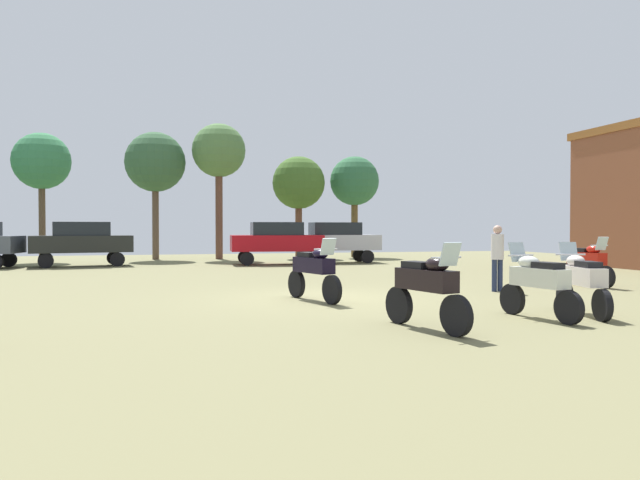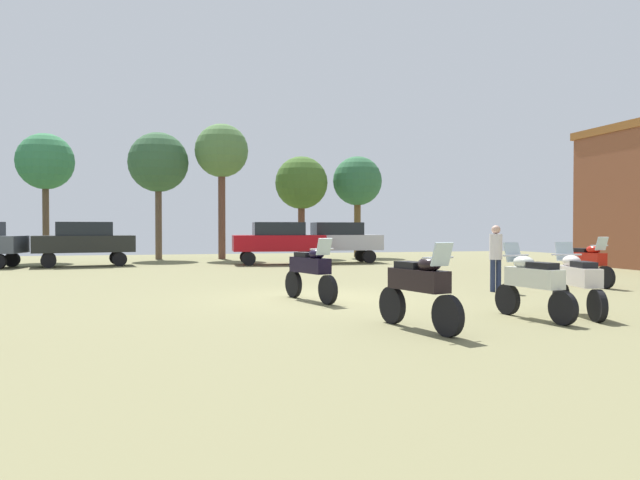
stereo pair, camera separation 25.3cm
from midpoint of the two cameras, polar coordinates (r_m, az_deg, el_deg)
name	(u,v)px [view 1 (the left image)]	position (r m, az deg, el deg)	size (l,w,h in m)	color
ground_plane	(324,299)	(14.84, -0.11, -5.60)	(44.00, 52.00, 0.02)	olive
motorcycle_1	(587,262)	(19.59, 23.61, -1.90)	(0.62, 2.14, 1.48)	black
motorcycle_3	(314,270)	(14.31, -1.08, -2.83)	(0.85, 2.23, 1.50)	black
motorcycle_4	(538,282)	(12.16, 19.37, -3.76)	(0.66, 2.06, 1.45)	black
motorcycle_5	(582,280)	(12.99, 23.02, -3.47)	(0.75, 2.15, 1.44)	black
motorcycle_7	(427,287)	(10.39, 9.38, -4.37)	(0.76, 2.16, 1.51)	black
car_1	(277,240)	(28.61, -4.38, 0.02)	(4.40, 2.06, 2.00)	black
car_2	(81,240)	(29.14, -21.89, -0.04)	(4.54, 2.50, 2.00)	black
car_4	(335,239)	(29.82, 1.17, 0.07)	(4.36, 1.95, 2.00)	black
person_1	(497,253)	(17.05, 16.03, -1.16)	(0.36, 0.36, 1.80)	#222C4B
tree_1	(355,182)	(36.03, 3.09, 5.51)	(2.91, 2.91, 5.99)	brown
tree_3	(42,162)	(34.38, -25.05, 6.69)	(2.89, 2.89, 6.62)	brown
tree_5	(299,184)	(34.87, -2.24, 5.36)	(3.03, 3.03, 5.85)	brown
tree_6	(219,152)	(34.19, -9.76, 8.18)	(2.96, 2.96, 7.51)	brown
tree_7	(155,163)	(34.45, -15.53, 7.04)	(3.27, 3.27, 6.98)	brown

